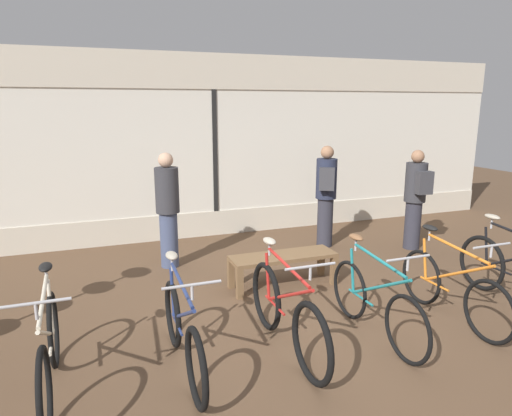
{
  "coord_description": "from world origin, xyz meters",
  "views": [
    {
      "loc": [
        -2.13,
        -4.19,
        2.34
      ],
      "look_at": [
        0.0,
        1.55,
        0.95
      ],
      "focal_mm": 32.0,
      "sensor_mm": 36.0,
      "label": 1
    }
  ],
  "objects_px": {
    "bicycle_center_right": "(375,302)",
    "customer_near_rack": "(168,208)",
    "customer_by_window": "(415,197)",
    "bicycle_center_left": "(286,313)",
    "display_bench": "(283,260)",
    "bicycle_right": "(451,288)",
    "bicycle_far_left": "(49,353)",
    "customer_mid_floor": "(326,193)",
    "bicycle_left": "(183,333)"
  },
  "relations": [
    {
      "from": "bicycle_center_left",
      "to": "display_bench",
      "type": "bearing_deg",
      "value": 67.22
    },
    {
      "from": "display_bench",
      "to": "customer_near_rack",
      "type": "distance_m",
      "value": 1.87
    },
    {
      "from": "bicycle_center_right",
      "to": "bicycle_center_left",
      "type": "bearing_deg",
      "value": 176.9
    },
    {
      "from": "bicycle_far_left",
      "to": "bicycle_right",
      "type": "xyz_separation_m",
      "value": [
        4.05,
        -0.06,
        -0.01
      ]
    },
    {
      "from": "customer_near_rack",
      "to": "customer_by_window",
      "type": "distance_m",
      "value": 3.96
    },
    {
      "from": "bicycle_left",
      "to": "bicycle_center_right",
      "type": "relative_size",
      "value": 1.01
    },
    {
      "from": "bicycle_center_left",
      "to": "bicycle_left",
      "type": "bearing_deg",
      "value": 179.39
    },
    {
      "from": "bicycle_center_left",
      "to": "customer_by_window",
      "type": "bearing_deg",
      "value": 34.16
    },
    {
      "from": "bicycle_far_left",
      "to": "bicycle_center_left",
      "type": "xyz_separation_m",
      "value": [
        2.08,
        -0.03,
        0.0
      ]
    },
    {
      "from": "bicycle_center_left",
      "to": "display_bench",
      "type": "xyz_separation_m",
      "value": [
        0.63,
        1.51,
        -0.04
      ]
    },
    {
      "from": "bicycle_right",
      "to": "customer_near_rack",
      "type": "height_order",
      "value": "customer_near_rack"
    },
    {
      "from": "bicycle_right",
      "to": "display_bench",
      "type": "xyz_separation_m",
      "value": [
        -1.34,
        1.54,
        -0.02
      ]
    },
    {
      "from": "bicycle_right",
      "to": "bicycle_center_left",
      "type": "bearing_deg",
      "value": 179.09
    },
    {
      "from": "bicycle_center_left",
      "to": "customer_by_window",
      "type": "xyz_separation_m",
      "value": [
        3.29,
        2.23,
        0.49
      ]
    },
    {
      "from": "bicycle_center_left",
      "to": "display_bench",
      "type": "height_order",
      "value": "bicycle_center_left"
    },
    {
      "from": "customer_mid_floor",
      "to": "bicycle_center_left",
      "type": "bearing_deg",
      "value": -124.86
    },
    {
      "from": "bicycle_far_left",
      "to": "bicycle_center_left",
      "type": "bearing_deg",
      "value": -0.7
    },
    {
      "from": "bicycle_center_left",
      "to": "bicycle_center_right",
      "type": "bearing_deg",
      "value": -3.1
    },
    {
      "from": "bicycle_far_left",
      "to": "customer_near_rack",
      "type": "distance_m",
      "value": 3.15
    },
    {
      "from": "bicycle_far_left",
      "to": "bicycle_center_left",
      "type": "height_order",
      "value": "bicycle_center_left"
    },
    {
      "from": "bicycle_center_right",
      "to": "customer_mid_floor",
      "type": "xyz_separation_m",
      "value": [
        1.03,
        2.91,
        0.54
      ]
    },
    {
      "from": "bicycle_center_left",
      "to": "bicycle_right",
      "type": "relative_size",
      "value": 1.07
    },
    {
      "from": "bicycle_center_right",
      "to": "display_bench",
      "type": "height_order",
      "value": "bicycle_center_right"
    },
    {
      "from": "bicycle_center_right",
      "to": "customer_near_rack",
      "type": "bearing_deg",
      "value": 119.44
    },
    {
      "from": "customer_mid_floor",
      "to": "bicycle_far_left",
      "type": "bearing_deg",
      "value": -145.15
    },
    {
      "from": "bicycle_center_left",
      "to": "bicycle_center_right",
      "type": "distance_m",
      "value": 0.97
    },
    {
      "from": "bicycle_center_left",
      "to": "customer_by_window",
      "type": "distance_m",
      "value": 4.01
    },
    {
      "from": "bicycle_far_left",
      "to": "bicycle_right",
      "type": "height_order",
      "value": "bicycle_far_left"
    },
    {
      "from": "customer_near_rack",
      "to": "customer_by_window",
      "type": "height_order",
      "value": "customer_near_rack"
    },
    {
      "from": "bicycle_center_right",
      "to": "customer_by_window",
      "type": "xyz_separation_m",
      "value": [
        2.33,
        2.29,
        0.5
      ]
    },
    {
      "from": "customer_mid_floor",
      "to": "bicycle_center_right",
      "type": "bearing_deg",
      "value": -109.41
    },
    {
      "from": "bicycle_left",
      "to": "bicycle_center_right",
      "type": "height_order",
      "value": "bicycle_left"
    },
    {
      "from": "bicycle_far_left",
      "to": "display_bench",
      "type": "height_order",
      "value": "bicycle_far_left"
    },
    {
      "from": "bicycle_right",
      "to": "customer_by_window",
      "type": "distance_m",
      "value": 2.67
    },
    {
      "from": "bicycle_center_left",
      "to": "customer_mid_floor",
      "type": "relative_size",
      "value": 1.04
    },
    {
      "from": "bicycle_left",
      "to": "display_bench",
      "type": "height_order",
      "value": "bicycle_left"
    },
    {
      "from": "bicycle_center_right",
      "to": "customer_mid_floor",
      "type": "relative_size",
      "value": 0.97
    },
    {
      "from": "bicycle_far_left",
      "to": "customer_near_rack",
      "type": "bearing_deg",
      "value": 62.32
    },
    {
      "from": "bicycle_center_right",
      "to": "customer_mid_floor",
      "type": "bearing_deg",
      "value": 70.59
    },
    {
      "from": "bicycle_center_left",
      "to": "bicycle_right",
      "type": "bearing_deg",
      "value": -0.91
    },
    {
      "from": "bicycle_center_left",
      "to": "customer_mid_floor",
      "type": "distance_m",
      "value": 3.52
    },
    {
      "from": "bicycle_center_right",
      "to": "display_bench",
      "type": "xyz_separation_m",
      "value": [
        -0.33,
        1.56,
        -0.02
      ]
    },
    {
      "from": "bicycle_left",
      "to": "bicycle_right",
      "type": "bearing_deg",
      "value": -0.81
    },
    {
      "from": "bicycle_left",
      "to": "bicycle_center_left",
      "type": "height_order",
      "value": "bicycle_center_left"
    },
    {
      "from": "bicycle_left",
      "to": "customer_by_window",
      "type": "xyz_separation_m",
      "value": [
        4.29,
        2.22,
        0.51
      ]
    },
    {
      "from": "bicycle_center_right",
      "to": "customer_near_rack",
      "type": "height_order",
      "value": "customer_near_rack"
    },
    {
      "from": "bicycle_center_right",
      "to": "bicycle_right",
      "type": "xyz_separation_m",
      "value": [
        1.0,
        0.02,
        -0.0
      ]
    },
    {
      "from": "bicycle_center_right",
      "to": "bicycle_far_left",
      "type": "bearing_deg",
      "value": 178.54
    },
    {
      "from": "display_bench",
      "to": "customer_by_window",
      "type": "distance_m",
      "value": 2.81
    },
    {
      "from": "display_bench",
      "to": "customer_mid_floor",
      "type": "distance_m",
      "value": 2.0
    }
  ]
}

